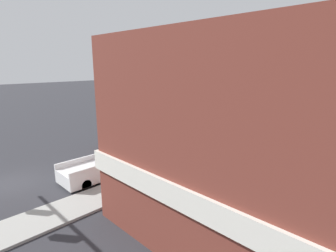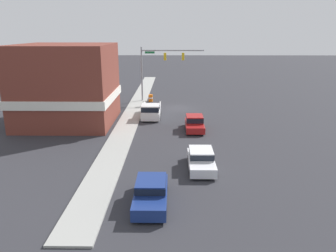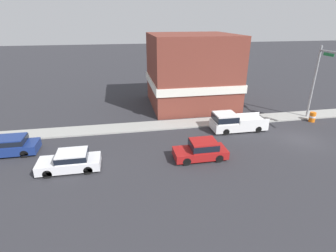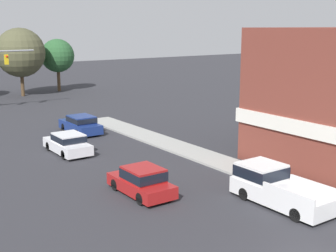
% 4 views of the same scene
% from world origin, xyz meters
% --- Properties ---
extents(ground_plane, '(200.00, 200.00, 0.00)m').
position_xyz_m(ground_plane, '(0.00, 0.00, 0.00)').
color(ground_plane, '#2D2D33').
extents(sidewalk_curb, '(2.40, 60.00, 0.14)m').
position_xyz_m(sidewalk_curb, '(5.70, 0.00, 0.07)').
color(sidewalk_curb, '#9E9E99').
rests_on(sidewalk_curb, ground).
extents(car_lead, '(1.89, 4.23, 1.55)m').
position_xyz_m(car_lead, '(-1.69, 10.16, 0.80)').
color(car_lead, black).
rests_on(car_lead, ground).
extents(car_second_ahead, '(1.92, 4.49, 1.47)m').
position_xyz_m(car_second_ahead, '(-1.54, 20.22, 0.77)').
color(car_second_ahead, black).
rests_on(car_second_ahead, ground).
extents(car_oncoming, '(1.95, 4.66, 1.51)m').
position_xyz_m(car_oncoming, '(1.94, 25.59, 0.78)').
color(car_oncoming, black).
rests_on(car_oncoming, ground).
extents(pickup_truck_parked, '(2.14, 5.45, 1.85)m').
position_xyz_m(pickup_truck_parked, '(3.23, 5.28, 0.91)').
color(pickup_truck_parked, black).
rests_on(pickup_truck_parked, ground).
extents(construction_barrel, '(0.65, 0.65, 1.07)m').
position_xyz_m(construction_barrel, '(3.90, -4.18, 0.54)').
color(construction_barrel, orange).
rests_on(construction_barrel, ground).
extents(corner_brick_building, '(10.33, 10.38, 8.77)m').
position_xyz_m(corner_brick_building, '(12.41, 7.30, 4.25)').
color(corner_brick_building, brown).
rests_on(corner_brick_building, ground).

